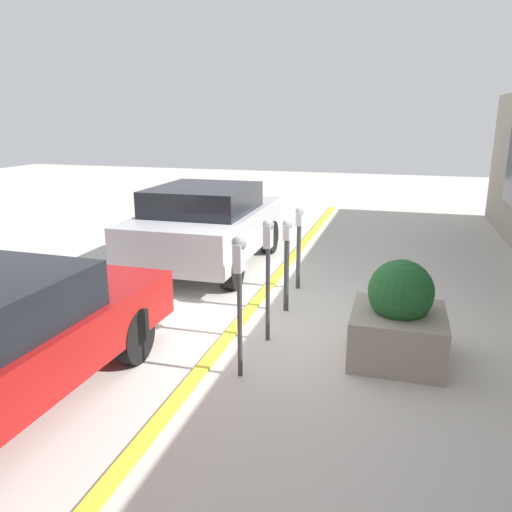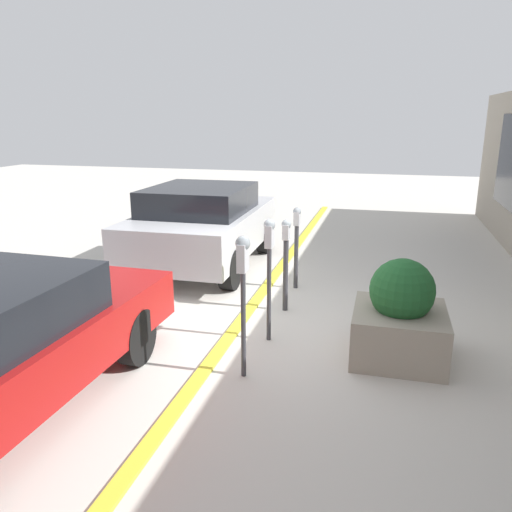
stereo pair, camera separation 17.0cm
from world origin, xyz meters
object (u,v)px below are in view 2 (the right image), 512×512
Objects in this scene: parking_meter_nearest at (243,273)px; planter_box at (400,318)px; parking_meter_second at (269,255)px; parking_meter_middle at (286,253)px; parking_meter_fourth at (297,237)px; parked_car_middle at (203,224)px.

planter_box is (0.92, -1.67, -0.70)m from parking_meter_nearest.
parking_meter_second is 1.74m from planter_box.
parking_meter_middle is 1.00× the size of parking_meter_fourth.
parked_car_middle is (3.04, 3.62, 0.32)m from planter_box.
parking_meter_fourth is at bearing -114.27° from parked_car_middle.
parking_meter_nearest is 4.43m from parked_car_middle.
planter_box is 0.31× the size of parked_car_middle.
parking_meter_fourth is 2.15m from parked_car_middle.
parked_car_middle is at bearing 26.27° from parking_meter_nearest.
parking_meter_middle is 0.35× the size of parked_car_middle.
parking_meter_fourth is at bearing 0.82° from parking_meter_second.
parked_car_middle is at bearing 34.08° from parking_meter_second.
parking_meter_nearest is 1.01× the size of parking_meter_second.
parking_meter_second is 1.16× the size of parking_meter_fourth.
parking_meter_nearest is at bearing 118.72° from planter_box.
planter_box is 4.74m from parked_car_middle.
parking_meter_second is at bearing 87.35° from planter_box.
parking_meter_fourth is at bearing 1.69° from parking_meter_middle.
parking_meter_middle is at bearing -0.02° from parking_meter_second.
parking_meter_second is 3.60m from parked_car_middle.
parking_meter_nearest is at bearing 176.89° from parking_meter_second.
parking_meter_fourth is 1.13× the size of planter_box.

